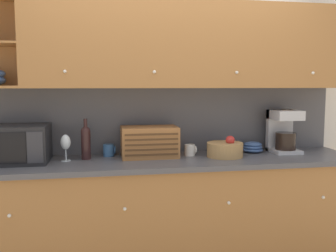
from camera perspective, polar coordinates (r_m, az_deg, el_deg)
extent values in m
plane|color=tan|center=(3.64, -0.66, -18.58)|extent=(24.00, 24.00, 0.00)
cube|color=silver|center=(3.34, -0.77, 2.35)|extent=(5.53, 0.06, 2.60)
cube|color=#A36B38|center=(3.18, 0.31, -13.63)|extent=(3.13, 0.63, 0.89)
cube|color=#4C4C51|center=(3.04, 0.37, -5.42)|extent=(3.15, 0.66, 0.04)
sphere|color=white|center=(2.83, -23.03, -12.47)|extent=(0.03, 0.03, 0.03)
sphere|color=white|center=(2.76, -6.61, -12.45)|extent=(0.03, 0.03, 0.03)
sphere|color=white|center=(2.92, 9.26, -11.49)|extent=(0.03, 0.03, 0.03)
sphere|color=white|center=(3.25, 22.57, -10.01)|extent=(0.03, 0.03, 0.03)
cube|color=#4C4C51|center=(3.31, -0.67, 0.89)|extent=(3.13, 0.01, 0.57)
cube|color=#A36B38|center=(3.20, 3.60, 12.12)|extent=(2.71, 0.33, 0.70)
sphere|color=white|center=(2.93, -15.45, 8.04)|extent=(0.03, 0.03, 0.03)
sphere|color=white|center=(2.95, -2.10, 8.24)|extent=(0.03, 0.03, 0.03)
sphere|color=white|center=(3.12, 10.44, 8.04)|extent=(0.03, 0.03, 0.03)
sphere|color=white|center=(3.42, 21.22, 7.56)|extent=(0.03, 0.03, 0.03)
cube|color=black|center=(3.11, -22.38, -2.55)|extent=(0.51, 0.39, 0.29)
cube|color=black|center=(2.93, -24.27, -3.14)|extent=(0.36, 0.01, 0.23)
cube|color=#2D2D33|center=(2.88, -19.61, -3.10)|extent=(0.11, 0.01, 0.23)
cylinder|color=silver|center=(3.06, -15.27, -5.11)|extent=(0.07, 0.07, 0.01)
cylinder|color=silver|center=(3.05, -15.30, -4.28)|extent=(0.01, 0.01, 0.08)
ellipsoid|color=silver|center=(3.04, -15.35, -2.40)|extent=(0.08, 0.08, 0.12)
cylinder|color=black|center=(3.08, -12.40, -2.88)|extent=(0.08, 0.08, 0.23)
sphere|color=black|center=(3.06, -12.45, -0.77)|extent=(0.08, 0.08, 0.08)
cylinder|color=black|center=(3.05, -12.47, 0.38)|extent=(0.03, 0.03, 0.08)
cylinder|color=#38669E|center=(3.19, -9.05, -3.66)|extent=(0.09, 0.09, 0.10)
torus|color=#38669E|center=(3.19, -8.11, -3.61)|extent=(0.01, 0.07, 0.07)
cube|color=#996033|center=(3.10, -2.85, -2.43)|extent=(0.46, 0.28, 0.25)
cube|color=#54351C|center=(2.98, -2.48, -4.38)|extent=(0.43, 0.01, 0.02)
cube|color=#54351C|center=(2.97, -2.48, -3.61)|extent=(0.43, 0.01, 0.02)
cube|color=#54351C|center=(2.96, -2.49, -2.84)|extent=(0.43, 0.01, 0.02)
cube|color=#54351C|center=(2.96, -2.49, -2.07)|extent=(0.43, 0.01, 0.02)
cube|color=#54351C|center=(2.95, -2.49, -1.29)|extent=(0.43, 0.01, 0.02)
cylinder|color=silver|center=(3.17, 3.32, -3.68)|extent=(0.09, 0.09, 0.10)
torus|color=silver|center=(3.18, 4.19, -3.62)|extent=(0.01, 0.07, 0.07)
cylinder|color=#A87F4C|center=(3.15, 8.65, -3.59)|extent=(0.30, 0.30, 0.12)
sphere|color=red|center=(3.13, 9.45, -2.15)|extent=(0.08, 0.08, 0.08)
ellipsoid|color=#3D5B93|center=(3.42, 12.76, -3.54)|extent=(0.18, 0.18, 0.04)
ellipsoid|color=#3D5B93|center=(3.41, 12.77, -3.13)|extent=(0.17, 0.17, 0.05)
ellipsoid|color=#3D5B93|center=(3.41, 12.78, -2.72)|extent=(0.16, 0.16, 0.04)
cube|color=#B7B7BC|center=(3.48, 17.27, -3.62)|extent=(0.24, 0.26, 0.03)
cylinder|color=black|center=(3.45, 17.46, -2.20)|extent=(0.18, 0.18, 0.15)
cube|color=#B7B7BC|center=(3.54, 16.60, -0.60)|extent=(0.24, 0.06, 0.37)
cube|color=#B7B7BC|center=(3.44, 17.44, 1.62)|extent=(0.24, 0.26, 0.08)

